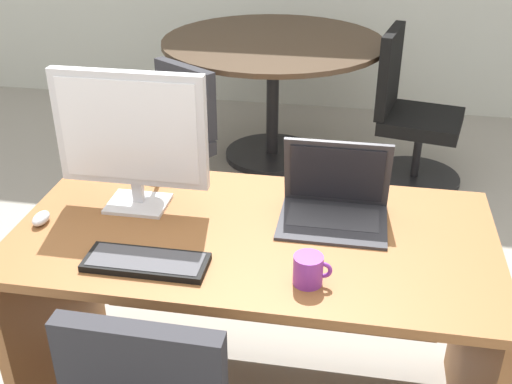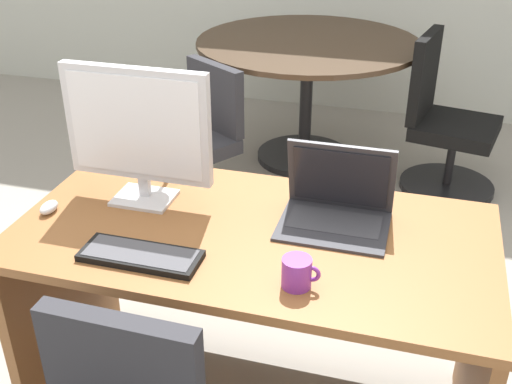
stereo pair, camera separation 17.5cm
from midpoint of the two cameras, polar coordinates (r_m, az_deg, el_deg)
The scene contains 11 objects.
ground at distance 3.64m, azimuth 7.67°, elevation -1.60°, with size 12.00×12.00×0.00m, color gray.
desk at distance 2.15m, azimuth 2.44°, elevation -8.29°, with size 1.52×0.78×0.76m.
monitor at distance 2.06m, azimuth -8.41°, elevation 5.69°, with size 0.50×0.16×0.47m.
laptop at distance 2.03m, azimuth 9.93°, elevation -0.59°, with size 0.35×0.27×0.26m.
keyboard at distance 1.86m, azimuth -7.87°, elevation -5.85°, with size 0.36×0.13×0.02m.
mouse at distance 2.15m, azimuth -16.25°, elevation -1.42°, with size 0.05×0.08×0.04m.
desk_lamp at distance 2.21m, azimuth -6.22°, elevation 7.15°, with size 0.12×0.14×0.35m.
coffee_mug at distance 1.73m, azimuth 6.73°, elevation -7.43°, with size 0.11×0.08×0.09m.
meeting_table at distance 4.01m, azimuth 5.98°, elevation 10.97°, with size 1.38×1.38×0.80m.
meeting_chair_near at distance 3.55m, azimuth -4.31°, elevation 3.67°, with size 0.64×0.65×0.80m.
meeting_chair_far at distance 3.88m, azimuth 18.05°, elevation 5.31°, with size 0.57×0.56×0.93m.
Camera 2 is at (0.47, -1.61, 1.81)m, focal length 43.72 mm.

